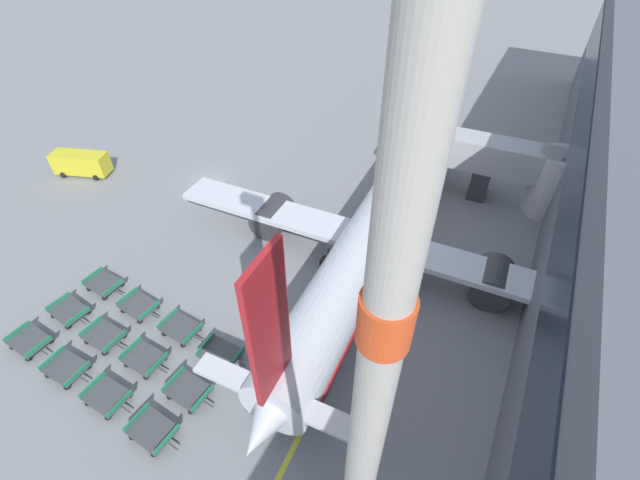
% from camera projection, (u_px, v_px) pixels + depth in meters
% --- Properties ---
extents(ground_plane, '(500.00, 500.00, 0.00)m').
position_uv_depth(ground_plane, '(208.00, 181.00, 42.31)').
color(ground_plane, gray).
extents(jet_bridge, '(15.37, 4.94, 5.98)m').
position_uv_depth(jet_bridge, '(505.00, 166.00, 37.74)').
color(jet_bridge, '#B2B5BA').
rests_on(jet_bridge, ground_plane).
extents(airplane, '(33.21, 37.29, 13.25)m').
position_uv_depth(airplane, '(377.00, 228.00, 32.16)').
color(airplane, silver).
rests_on(airplane, ground_plane).
extents(service_van, '(5.67, 3.56, 2.30)m').
position_uv_depth(service_van, '(81.00, 163.00, 42.50)').
color(service_van, yellow).
rests_on(service_van, ground_plane).
extents(baggage_dolly_row_near_col_a, '(3.17, 1.97, 0.92)m').
position_uv_depth(baggage_dolly_row_near_col_a, '(30.00, 341.00, 27.59)').
color(baggage_dolly_row_near_col_a, '#424449').
rests_on(baggage_dolly_row_near_col_a, ground_plane).
extents(baggage_dolly_row_near_col_b, '(3.13, 1.88, 0.92)m').
position_uv_depth(baggage_dolly_row_near_col_b, '(66.00, 368.00, 26.12)').
color(baggage_dolly_row_near_col_b, '#424449').
rests_on(baggage_dolly_row_near_col_b, ground_plane).
extents(baggage_dolly_row_near_col_c, '(3.16, 1.94, 0.92)m').
position_uv_depth(baggage_dolly_row_near_col_c, '(107.00, 396.00, 24.74)').
color(baggage_dolly_row_near_col_c, '#424449').
rests_on(baggage_dolly_row_near_col_c, ground_plane).
extents(baggage_dolly_row_near_col_d, '(3.19, 1.99, 0.92)m').
position_uv_depth(baggage_dolly_row_near_col_d, '(153.00, 430.00, 23.26)').
color(baggage_dolly_row_near_col_d, '#424449').
rests_on(baggage_dolly_row_near_col_d, ground_plane).
extents(baggage_dolly_row_mid_a_col_a, '(3.21, 2.06, 0.92)m').
position_uv_depth(baggage_dolly_row_mid_a_col_a, '(69.00, 311.00, 29.44)').
color(baggage_dolly_row_mid_a_col_a, '#424449').
rests_on(baggage_dolly_row_mid_a_col_a, ground_plane).
extents(baggage_dolly_row_mid_a_col_b, '(3.17, 1.96, 0.92)m').
position_uv_depth(baggage_dolly_row_mid_a_col_b, '(104.00, 336.00, 27.90)').
color(baggage_dolly_row_mid_a_col_b, '#424449').
rests_on(baggage_dolly_row_mid_a_col_b, ground_plane).
extents(baggage_dolly_row_mid_a_col_c, '(3.16, 1.95, 0.92)m').
position_uv_depth(baggage_dolly_row_mid_a_col_c, '(145.00, 359.00, 26.63)').
color(baggage_dolly_row_mid_a_col_c, '#424449').
rests_on(baggage_dolly_row_mid_a_col_c, ground_plane).
extents(baggage_dolly_row_mid_a_col_d, '(3.18, 1.98, 0.92)m').
position_uv_depth(baggage_dolly_row_mid_a_col_d, '(189.00, 391.00, 25.01)').
color(baggage_dolly_row_mid_a_col_d, '#424449').
rests_on(baggage_dolly_row_mid_a_col_d, ground_plane).
extents(baggage_dolly_row_mid_b_col_a, '(3.18, 1.98, 0.92)m').
position_uv_depth(baggage_dolly_row_mid_b_col_a, '(104.00, 284.00, 31.35)').
color(baggage_dolly_row_mid_b_col_a, '#424449').
rests_on(baggage_dolly_row_mid_b_col_a, ground_plane).
extents(baggage_dolly_row_mid_b_col_b, '(3.20, 2.02, 0.92)m').
position_uv_depth(baggage_dolly_row_mid_b_col_b, '(139.00, 306.00, 29.80)').
color(baggage_dolly_row_mid_b_col_b, '#424449').
rests_on(baggage_dolly_row_mid_b_col_b, ground_plane).
extents(baggage_dolly_row_mid_b_col_c, '(3.18, 1.98, 0.92)m').
position_uv_depth(baggage_dolly_row_mid_b_col_c, '(181.00, 328.00, 28.36)').
color(baggage_dolly_row_mid_b_col_c, '#424449').
rests_on(baggage_dolly_row_mid_b_col_c, ground_plane).
extents(baggage_dolly_row_mid_b_col_d, '(3.13, 1.89, 0.92)m').
position_uv_depth(baggage_dolly_row_mid_b_col_d, '(221.00, 354.00, 26.89)').
color(baggage_dolly_row_mid_b_col_d, '#424449').
rests_on(baggage_dolly_row_mid_b_col_d, ground_plane).
extents(stand_guidance_stripe, '(1.41, 20.86, 0.01)m').
position_uv_depth(stand_guidance_stripe, '(349.00, 335.00, 28.56)').
color(stand_guidance_stripe, yellow).
rests_on(stand_guidance_stripe, ground_plane).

